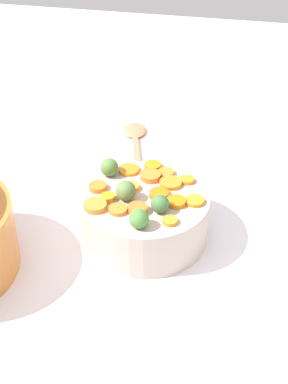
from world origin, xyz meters
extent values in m
cube|color=silver|center=(0.00, 0.00, 0.01)|extent=(2.40, 2.40, 0.02)
cylinder|color=#B7A99B|center=(-0.03, -0.02, 0.06)|extent=(0.23, 0.23, 0.09)
cylinder|color=orange|center=(0.06, -0.02, 0.11)|extent=(0.05, 0.05, 0.01)
cylinder|color=orange|center=(0.01, 0.03, 0.11)|extent=(0.05, 0.05, 0.01)
cylinder|color=orange|center=(-0.06, -0.07, 0.11)|extent=(0.04, 0.04, 0.01)
cylinder|color=orange|center=(0.03, -0.03, 0.11)|extent=(0.05, 0.05, 0.01)
cylinder|color=orange|center=(0.00, -0.01, 0.11)|extent=(0.05, 0.05, 0.01)
cylinder|color=orange|center=(-0.05, 0.00, 0.11)|extent=(0.04, 0.04, 0.01)
cylinder|color=orange|center=(-0.11, -0.01, 0.11)|extent=(0.04, 0.04, 0.01)
cylinder|color=orange|center=(0.04, 0.04, 0.11)|extent=(0.03, 0.03, 0.01)
cylinder|color=orange|center=(-0.03, 0.07, 0.11)|extent=(0.04, 0.04, 0.01)
cylinder|color=orange|center=(-0.08, -0.04, 0.11)|extent=(0.03, 0.03, 0.01)
cylinder|color=orange|center=(-0.10, -0.07, 0.11)|extent=(0.05, 0.05, 0.01)
cylinder|color=orange|center=(0.00, 0.06, 0.11)|extent=(0.04, 0.04, 0.01)
cylinder|color=orange|center=(-0.03, 0.04, 0.11)|extent=(0.04, 0.04, 0.01)
cylinder|color=orange|center=(0.03, -0.08, 0.11)|extent=(0.03, 0.03, 0.01)
cylinder|color=orange|center=(-0.07, 0.05, 0.11)|extent=(0.05, 0.05, 0.01)
cylinder|color=orange|center=(-0.03, -0.06, 0.11)|extent=(0.03, 0.03, 0.01)
sphere|color=#5B753F|center=(-0.05, -0.03, 0.13)|extent=(0.04, 0.04, 0.04)
sphere|color=#426E38|center=(0.01, -0.05, 0.12)|extent=(0.03, 0.03, 0.03)
sphere|color=#498239|center=(-0.02, -0.10, 0.12)|extent=(0.03, 0.03, 0.03)
sphere|color=#527A38|center=(-0.10, 0.04, 0.12)|extent=(0.03, 0.03, 0.03)
cube|color=#B67B56|center=(-0.09, 0.22, 0.02)|extent=(0.07, 0.21, 0.01)
ellipsoid|color=#B67B56|center=(-0.13, 0.35, 0.03)|extent=(0.07, 0.09, 0.01)
camera|label=1|loc=(0.14, -0.79, 0.68)|focal=52.76mm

